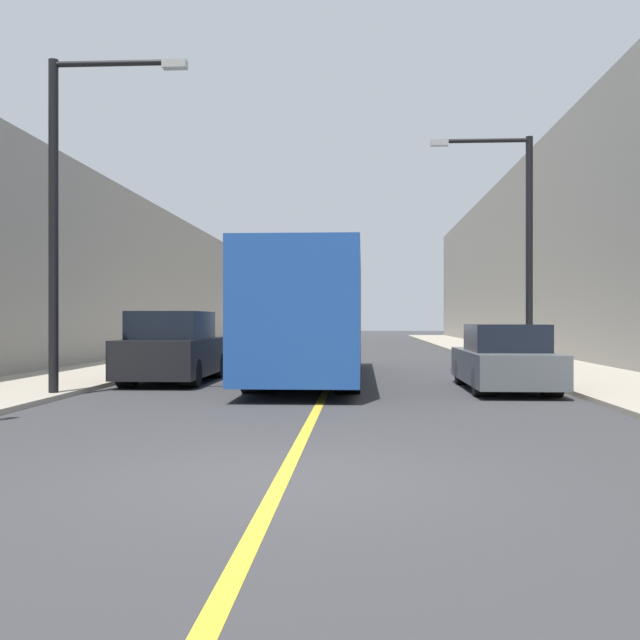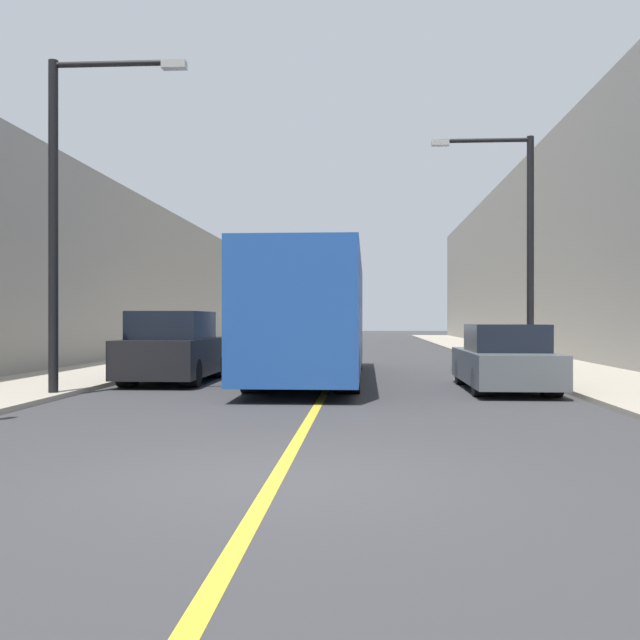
{
  "view_description": "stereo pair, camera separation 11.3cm",
  "coord_description": "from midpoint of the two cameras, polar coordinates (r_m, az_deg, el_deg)",
  "views": [
    {
      "loc": [
        0.81,
        -7.52,
        1.62
      ],
      "look_at": [
        -0.21,
        10.56,
        1.61
      ],
      "focal_mm": 42.0,
      "sensor_mm": 36.0,
      "label": 1
    },
    {
      "loc": [
        0.92,
        -7.52,
        1.62
      ],
      "look_at": [
        -0.21,
        10.56,
        1.61
      ],
      "focal_mm": 42.0,
      "sensor_mm": 36.0,
      "label": 2
    }
  ],
  "objects": [
    {
      "name": "building_row_right",
      "position": [
        38.94,
        18.02,
        4.79
      ],
      "size": [
        4.0,
        72.0,
        9.7
      ],
      "primitive_type": "cube",
      "color": "gray",
      "rests_on": "ground"
    },
    {
      "name": "bus",
      "position": [
        20.18,
        -0.72,
        0.4
      ],
      "size": [
        2.59,
        12.31,
        3.25
      ],
      "color": "#1E4793",
      "rests_on": "ground"
    },
    {
      "name": "road_center_line",
      "position": [
        37.56,
        1.9,
        -2.43
      ],
      "size": [
        0.16,
        72.0,
        0.01
      ],
      "primitive_type": "cube",
      "color": "gold",
      "rests_on": "ground"
    },
    {
      "name": "sidewalk_left",
      "position": [
        38.37,
        -8.66,
        -2.31
      ],
      "size": [
        3.5,
        72.0,
        0.1
      ],
      "primitive_type": "cube",
      "color": "#A89E8C",
      "rests_on": "ground"
    },
    {
      "name": "sidewalk_right",
      "position": [
        38.05,
        12.55,
        -2.33
      ],
      "size": [
        3.5,
        72.0,
        0.1
      ],
      "primitive_type": "cube",
      "color": "#A89E8C",
      "rests_on": "ground"
    },
    {
      "name": "car_right_near",
      "position": [
        17.58,
        13.7,
        -3.02
      ],
      "size": [
        1.83,
        4.73,
        1.51
      ],
      "color": "#51565B",
      "rests_on": "ground"
    },
    {
      "name": "street_lamp_left",
      "position": [
        16.55,
        -18.9,
        8.71
      ],
      "size": [
        2.9,
        0.24,
        6.91
      ],
      "color": "black",
      "rests_on": "sidewalk_left"
    },
    {
      "name": "ground_plane",
      "position": [
        7.74,
        -3.35,
        -12.04
      ],
      "size": [
        200.0,
        200.0,
        0.0
      ],
      "primitive_type": "plane",
      "color": "#38383A"
    },
    {
      "name": "building_row_left",
      "position": [
        39.33,
        -14.02,
        2.76
      ],
      "size": [
        4.0,
        72.0,
        6.98
      ],
      "primitive_type": "cube",
      "color": "gray",
      "rests_on": "ground"
    },
    {
      "name": "street_lamp_right",
      "position": [
        22.22,
        14.77,
        6.27
      ],
      "size": [
        2.9,
        0.24,
        6.74
      ],
      "color": "black",
      "rests_on": "sidewalk_right"
    },
    {
      "name": "parked_suv_left",
      "position": [
        19.64,
        -11.26,
        -2.21
      ],
      "size": [
        1.96,
        4.74,
        1.83
      ],
      "color": "black",
      "rests_on": "ground"
    }
  ]
}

